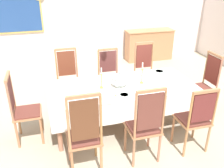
# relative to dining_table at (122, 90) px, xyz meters

# --- Properties ---
(ground) EXTENTS (7.57, 6.99, 0.04)m
(ground) POSITION_rel_dining_table_xyz_m (0.00, -0.09, -0.71)
(ground) COLOR #B0A58D
(back_wall) EXTENTS (7.57, 0.08, 3.23)m
(back_wall) POSITION_rel_dining_table_xyz_m (0.00, 3.44, 0.93)
(back_wall) COLOR silver
(back_wall) RESTS_ON ground
(dining_table) EXTENTS (2.40, 1.05, 0.76)m
(dining_table) POSITION_rel_dining_table_xyz_m (0.00, 0.00, 0.00)
(dining_table) COLOR #B47558
(dining_table) RESTS_ON ground
(tablecloth) EXTENTS (2.42, 1.07, 0.37)m
(tablecloth) POSITION_rel_dining_table_xyz_m (0.00, 0.00, -0.02)
(tablecloth) COLOR white
(tablecloth) RESTS_ON dining_table
(chair_south_a) EXTENTS (0.44, 0.42, 1.24)m
(chair_south_a) POSITION_rel_dining_table_xyz_m (-0.80, -0.94, -0.07)
(chair_south_a) COLOR #BD7150
(chair_south_a) RESTS_ON ground
(chair_north_a) EXTENTS (0.44, 0.42, 1.17)m
(chair_north_a) POSITION_rel_dining_table_xyz_m (-0.80, 0.93, -0.09)
(chair_north_a) COLOR #AF7B53
(chair_north_a) RESTS_ON ground
(chair_south_b) EXTENTS (0.44, 0.42, 1.20)m
(chair_south_b) POSITION_rel_dining_table_xyz_m (0.03, -0.93, -0.08)
(chair_south_b) COLOR #AD714F
(chair_south_b) RESTS_ON ground
(chair_north_b) EXTENTS (0.44, 0.42, 1.09)m
(chair_north_b) POSITION_rel_dining_table_xyz_m (0.03, 0.93, -0.12)
(chair_north_b) COLOR #B97147
(chair_north_b) RESTS_ON ground
(chair_south_c) EXTENTS (0.44, 0.42, 1.07)m
(chair_south_c) POSITION_rel_dining_table_xyz_m (0.82, -0.93, -0.12)
(chair_south_c) COLOR #B4714B
(chair_south_c) RESTS_ON ground
(chair_north_c) EXTENTS (0.44, 0.42, 1.17)m
(chair_north_c) POSITION_rel_dining_table_xyz_m (0.82, 0.93, -0.09)
(chair_north_c) COLOR #BD854A
(chair_north_c) RESTS_ON ground
(chair_head_west) EXTENTS (0.42, 0.44, 1.14)m
(chair_head_west) POSITION_rel_dining_table_xyz_m (-1.61, -0.00, -0.10)
(chair_head_west) COLOR #AB7F56
(chair_head_west) RESTS_ON ground
(chair_head_east) EXTENTS (0.42, 0.44, 1.17)m
(chair_head_east) POSITION_rel_dining_table_xyz_m (1.61, -0.00, -0.09)
(chair_head_east) COLOR #B97858
(chair_head_east) RESTS_ON ground
(soup_tureen) EXTENTS (0.29, 0.29, 0.23)m
(soup_tureen) POSITION_rel_dining_table_xyz_m (-0.04, 0.00, 0.19)
(soup_tureen) COLOR white
(soup_tureen) RESTS_ON tablecloth
(candlestick_west) EXTENTS (0.07, 0.07, 0.35)m
(candlestick_west) POSITION_rel_dining_table_xyz_m (-0.35, 0.00, 0.22)
(candlestick_west) COLOR gold
(candlestick_west) RESTS_ON tablecloth
(candlestick_east) EXTENTS (0.07, 0.07, 0.37)m
(candlestick_east) POSITION_rel_dining_table_xyz_m (0.35, 0.00, 0.23)
(candlestick_east) COLOR gold
(candlestick_east) RESTS_ON tablecloth
(bowl_near_left) EXTENTS (0.15, 0.15, 0.03)m
(bowl_near_left) POSITION_rel_dining_table_xyz_m (0.36, 0.40, 0.09)
(bowl_near_left) COLOR white
(bowl_near_left) RESTS_ON tablecloth
(bowl_near_right) EXTENTS (0.15, 0.15, 0.03)m
(bowl_near_right) POSITION_rel_dining_table_xyz_m (-0.08, -0.37, 0.09)
(bowl_near_right) COLOR white
(bowl_near_right) RESTS_ON tablecloth
(bowl_far_left) EXTENTS (0.16, 0.16, 0.04)m
(bowl_far_left) POSITION_rel_dining_table_xyz_m (0.15, -0.42, 0.10)
(bowl_far_left) COLOR white
(bowl_far_left) RESTS_ON tablecloth
(bowl_far_right) EXTENTS (0.17, 0.17, 0.03)m
(bowl_far_right) POSITION_rel_dining_table_xyz_m (0.84, 0.35, 0.09)
(bowl_far_right) COLOR white
(bowl_far_right) RESTS_ON tablecloth
(spoon_primary) EXTENTS (0.03, 0.18, 0.01)m
(spoon_primary) POSITION_rel_dining_table_xyz_m (0.46, 0.43, 0.08)
(spoon_primary) COLOR gold
(spoon_primary) RESTS_ON tablecloth
(spoon_secondary) EXTENTS (0.06, 0.17, 0.01)m
(spoon_secondary) POSITION_rel_dining_table_xyz_m (-0.20, -0.34, 0.08)
(spoon_secondary) COLOR gold
(spoon_secondary) RESTS_ON tablecloth
(sideboard) EXTENTS (1.44, 0.48, 0.90)m
(sideboard) POSITION_rel_dining_table_xyz_m (1.86, 3.12, -0.23)
(sideboard) COLOR #B57B52
(sideboard) RESTS_ON ground
(framed_painting) EXTENTS (1.36, 0.05, 1.49)m
(framed_painting) POSITION_rel_dining_table_xyz_m (-1.83, 3.38, 1.05)
(framed_painting) COLOR #D1B251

